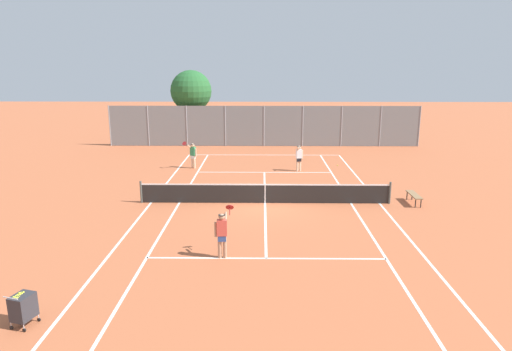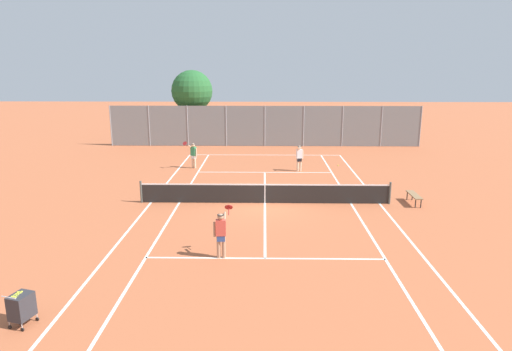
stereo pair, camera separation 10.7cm
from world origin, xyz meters
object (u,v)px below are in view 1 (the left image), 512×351
(player_near_side, at_px, (222,232))
(loose_tennis_ball_0, at_px, (193,165))
(player_far_right, at_px, (299,157))
(loose_tennis_ball_1, at_px, (338,165))
(tree_behind_left, at_px, (190,92))
(courtside_bench, at_px, (414,195))
(player_far_left, at_px, (193,154))
(ball_cart, at_px, (23,307))
(tennis_net, at_px, (265,193))

(player_near_side, bearing_deg, loose_tennis_ball_0, 102.19)
(player_far_right, height_order, loose_tennis_ball_1, player_far_right)
(tree_behind_left, bearing_deg, courtside_bench, -52.68)
(player_far_left, bearing_deg, player_near_side, -77.58)
(ball_cart, relative_size, loose_tennis_ball_1, 14.58)
(loose_tennis_ball_0, distance_m, loose_tennis_ball_1, 9.49)
(loose_tennis_ball_1, xyz_separation_m, tree_behind_left, (-10.96, 9.11, 4.20))
(player_near_side, height_order, tree_behind_left, tree_behind_left)
(loose_tennis_ball_0, bearing_deg, tennis_net, -60.60)
(tennis_net, height_order, player_near_side, player_near_side)
(ball_cart, xyz_separation_m, player_far_left, (1.65, 18.12, 0.39))
(tennis_net, relative_size, tree_behind_left, 1.99)
(loose_tennis_ball_1, bearing_deg, player_far_left, -174.98)
(loose_tennis_ball_1, bearing_deg, tree_behind_left, 140.27)
(player_far_left, bearing_deg, courtside_bench, -32.59)
(tennis_net, bearing_deg, player_far_left, 121.28)
(loose_tennis_ball_0, distance_m, tree_behind_left, 10.18)
(tennis_net, relative_size, loose_tennis_ball_0, 181.82)
(player_far_right, xyz_separation_m, loose_tennis_ball_0, (-6.81, 1.52, -0.88))
(courtside_bench, bearing_deg, ball_cart, -141.38)
(player_far_left, distance_m, player_far_right, 6.74)
(loose_tennis_ball_0, relative_size, tree_behind_left, 0.01)
(player_far_right, height_order, courtside_bench, player_far_right)
(ball_cart, relative_size, tree_behind_left, 0.16)
(player_near_side, xyz_separation_m, loose_tennis_ball_1, (6.33, 14.67, -0.89))
(player_near_side, relative_size, tree_behind_left, 0.29)
(ball_cart, height_order, tree_behind_left, tree_behind_left)
(player_far_right, distance_m, tree_behind_left, 13.91)
(loose_tennis_ball_1, bearing_deg, loose_tennis_ball_0, -179.73)
(tennis_net, xyz_separation_m, loose_tennis_ball_0, (-4.67, 8.29, -0.48))
(loose_tennis_ball_1, xyz_separation_m, courtside_bench, (2.30, -8.29, 0.38))
(ball_cart, xyz_separation_m, player_near_side, (4.70, 4.27, 0.39))
(player_far_left, height_order, loose_tennis_ball_1, player_far_left)
(loose_tennis_ball_1, bearing_deg, player_near_side, -113.33)
(player_far_left, xyz_separation_m, courtside_bench, (11.68, -7.47, -0.52))
(player_near_side, relative_size, player_far_right, 1.11)
(loose_tennis_ball_0, xyz_separation_m, courtside_bench, (11.79, -8.25, 0.38))
(player_near_side, bearing_deg, courtside_bench, 36.48)
(ball_cart, bearing_deg, player_far_right, 64.34)
(player_far_left, relative_size, courtside_bench, 1.18)
(courtside_bench, bearing_deg, tree_behind_left, 127.32)
(player_near_side, bearing_deg, tennis_net, 76.62)
(courtside_bench, distance_m, tree_behind_left, 22.21)
(loose_tennis_ball_1, bearing_deg, ball_cart, -120.21)
(tennis_net, xyz_separation_m, player_near_side, (-1.51, -6.34, 0.42))
(player_far_left, bearing_deg, tree_behind_left, 99.05)
(ball_cart, bearing_deg, player_far_left, 84.80)
(player_near_side, height_order, loose_tennis_ball_0, player_near_side)
(loose_tennis_ball_0, bearing_deg, courtside_bench, -34.97)
(tennis_net, bearing_deg, ball_cart, -120.33)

